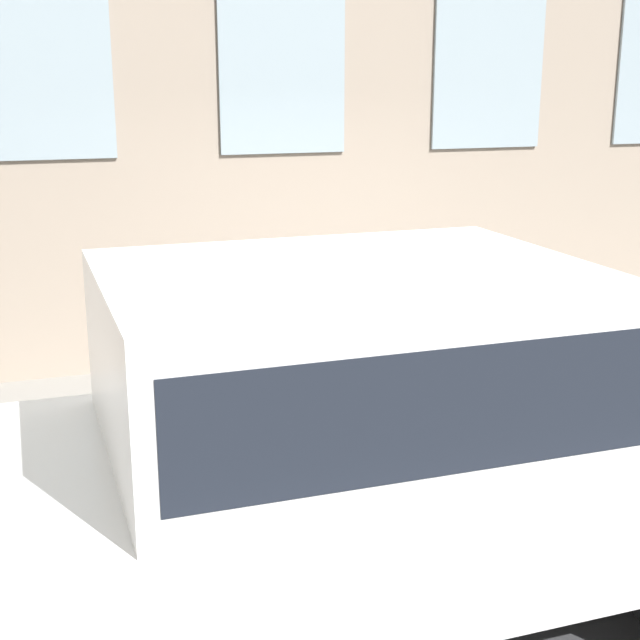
% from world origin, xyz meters
% --- Properties ---
extents(ground_plane, '(80.00, 80.00, 0.00)m').
position_xyz_m(ground_plane, '(0.00, 0.00, 0.00)').
color(ground_plane, '#38383A').
extents(sidewalk, '(2.42, 60.00, 0.15)m').
position_xyz_m(sidewalk, '(1.21, 0.00, 0.07)').
color(sidewalk, gray).
rests_on(sidewalk, ground_plane).
extents(fire_hydrant, '(0.32, 0.43, 0.72)m').
position_xyz_m(fire_hydrant, '(0.68, -0.05, 0.51)').
color(fire_hydrant, gray).
rests_on(fire_hydrant, sidewalk).
extents(person, '(0.28, 0.18, 1.14)m').
position_xyz_m(person, '(0.78, 0.54, 0.83)').
color(person, navy).
rests_on(person, sidewalk).
extents(parked_car_white_near, '(1.96, 4.69, 1.75)m').
position_xyz_m(parked_car_white_near, '(-1.31, 0.81, 0.96)').
color(parked_car_white_near, black).
rests_on(parked_car_white_near, ground_plane).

